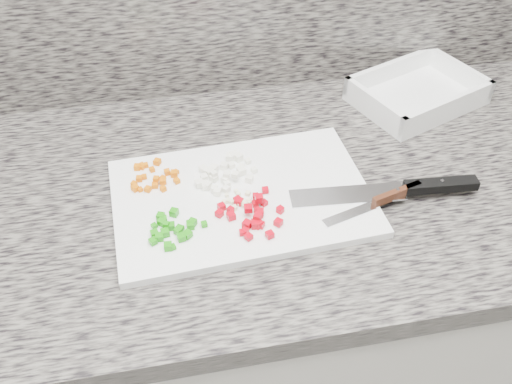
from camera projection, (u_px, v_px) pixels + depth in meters
cabinet at (251, 337)px, 1.29m from camera, size 3.92×0.62×0.86m
countertop at (249, 191)px, 0.99m from camera, size 3.96×0.64×0.04m
cutting_board at (242, 198)px, 0.94m from camera, size 0.43×0.30×0.01m
carrot_pile at (154, 177)px, 0.96m from camera, size 0.08×0.08×0.02m
onion_pile at (222, 173)px, 0.96m from camera, size 0.11×0.10×0.02m
green_pepper_pile at (173, 229)px, 0.87m from camera, size 0.09×0.08×0.02m
red_pepper_pile at (252, 214)px, 0.89m from camera, size 0.11×0.11×0.02m
garlic_pile at (239, 201)px, 0.92m from camera, size 0.05×0.05×0.01m
chef_knife at (409, 189)px, 0.93m from camera, size 0.31×0.06×0.02m
paring_knife at (385, 199)px, 0.91m from camera, size 0.18×0.06×0.02m
tray at (417, 94)px, 1.15m from camera, size 0.29×0.25×0.05m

